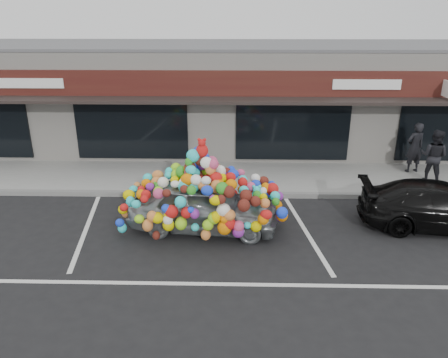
{
  "coord_description": "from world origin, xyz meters",
  "views": [
    {
      "loc": [
        0.84,
        -10.35,
        5.6
      ],
      "look_at": [
        0.55,
        1.4,
        1.04
      ],
      "focal_mm": 35.0,
      "sensor_mm": 36.0,
      "label": 1
    }
  ],
  "objects_px": {
    "black_sedan": "(441,206)",
    "pedestrian_b": "(434,156)",
    "pedestrian_a": "(415,148)",
    "toy_car": "(204,200)"
  },
  "relations": [
    {
      "from": "toy_car",
      "to": "pedestrian_a",
      "type": "relative_size",
      "value": 2.48
    },
    {
      "from": "black_sedan",
      "to": "pedestrian_b",
      "type": "distance_m",
      "value": 3.28
    },
    {
      "from": "black_sedan",
      "to": "pedestrian_b",
      "type": "relative_size",
      "value": 2.39
    },
    {
      "from": "black_sedan",
      "to": "pedestrian_b",
      "type": "xyz_separation_m",
      "value": [
        1.03,
        3.09,
        0.43
      ]
    },
    {
      "from": "toy_car",
      "to": "pedestrian_b",
      "type": "height_order",
      "value": "toy_car"
    },
    {
      "from": "pedestrian_a",
      "to": "pedestrian_b",
      "type": "distance_m",
      "value": 0.99
    },
    {
      "from": "toy_car",
      "to": "pedestrian_b",
      "type": "xyz_separation_m",
      "value": [
        7.47,
        3.34,
        0.2
      ]
    },
    {
      "from": "black_sedan",
      "to": "pedestrian_b",
      "type": "bearing_deg",
      "value": -13.39
    },
    {
      "from": "black_sedan",
      "to": "pedestrian_a",
      "type": "xyz_separation_m",
      "value": [
        0.76,
        4.04,
        0.43
      ]
    },
    {
      "from": "pedestrian_a",
      "to": "black_sedan",
      "type": "bearing_deg",
      "value": 65.62
    }
  ]
}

